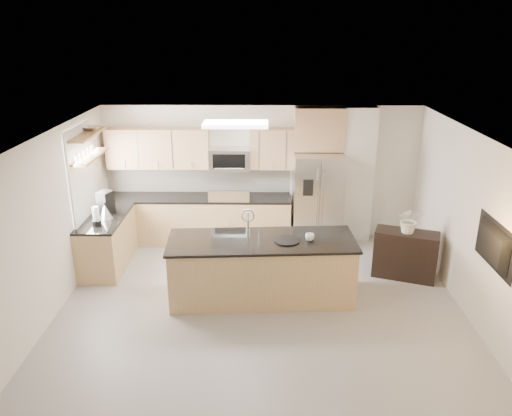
{
  "coord_description": "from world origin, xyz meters",
  "views": [
    {
      "loc": [
        0.01,
        -6.05,
        3.99
      ],
      "look_at": [
        -0.08,
        1.3,
        1.29
      ],
      "focal_mm": 35.0,
      "sensor_mm": 36.0,
      "label": 1
    }
  ],
  "objects_px": {
    "range": "(230,219)",
    "microwave": "(230,159)",
    "flower_vase": "(411,213)",
    "coffee_maker": "(106,203)",
    "cup": "(310,237)",
    "island": "(262,269)",
    "kettle": "(105,212)",
    "television": "(488,245)",
    "refrigerator": "(317,200)",
    "credenza": "(405,255)",
    "blender": "(96,218)",
    "platter": "(287,241)",
    "bowl": "(91,128)"
  },
  "relations": [
    {
      "from": "microwave",
      "to": "television",
      "type": "xyz_separation_m",
      "value": [
        3.51,
        -3.24,
        -0.28
      ]
    },
    {
      "from": "range",
      "to": "microwave",
      "type": "relative_size",
      "value": 1.5
    },
    {
      "from": "range",
      "to": "microwave",
      "type": "xyz_separation_m",
      "value": [
        0.0,
        0.12,
        1.16
      ]
    },
    {
      "from": "refrigerator",
      "to": "kettle",
      "type": "relative_size",
      "value": 6.24
    },
    {
      "from": "range",
      "to": "platter",
      "type": "bearing_deg",
      "value": -65.76
    },
    {
      "from": "platter",
      "to": "flower_vase",
      "type": "xyz_separation_m",
      "value": [
        2.03,
        0.74,
        0.17
      ]
    },
    {
      "from": "microwave",
      "to": "flower_vase",
      "type": "relative_size",
      "value": 1.12
    },
    {
      "from": "refrigerator",
      "to": "coffee_maker",
      "type": "height_order",
      "value": "refrigerator"
    },
    {
      "from": "range",
      "to": "television",
      "type": "distance_m",
      "value": 4.78
    },
    {
      "from": "platter",
      "to": "television",
      "type": "relative_size",
      "value": 0.35
    },
    {
      "from": "flower_vase",
      "to": "television",
      "type": "relative_size",
      "value": 0.63
    },
    {
      "from": "cup",
      "to": "coffee_maker",
      "type": "xyz_separation_m",
      "value": [
        -3.42,
        1.26,
        0.08
      ]
    },
    {
      "from": "microwave",
      "to": "television",
      "type": "bearing_deg",
      "value": -42.75
    },
    {
      "from": "microwave",
      "to": "coffee_maker",
      "type": "relative_size",
      "value": 1.95
    },
    {
      "from": "island",
      "to": "cup",
      "type": "distance_m",
      "value": 0.9
    },
    {
      "from": "island",
      "to": "coffee_maker",
      "type": "height_order",
      "value": "island"
    },
    {
      "from": "cup",
      "to": "kettle",
      "type": "relative_size",
      "value": 0.48
    },
    {
      "from": "platter",
      "to": "microwave",
      "type": "bearing_deg",
      "value": 113.08
    },
    {
      "from": "refrigerator",
      "to": "bowl",
      "type": "distance_m",
      "value": 4.24
    },
    {
      "from": "island",
      "to": "flower_vase",
      "type": "height_order",
      "value": "flower_vase"
    },
    {
      "from": "credenza",
      "to": "kettle",
      "type": "distance_m",
      "value": 5.07
    },
    {
      "from": "kettle",
      "to": "flower_vase",
      "type": "distance_m",
      "value": 5.04
    },
    {
      "from": "island",
      "to": "kettle",
      "type": "height_order",
      "value": "island"
    },
    {
      "from": "microwave",
      "to": "island",
      "type": "distance_m",
      "value": 2.59
    },
    {
      "from": "island",
      "to": "platter",
      "type": "xyz_separation_m",
      "value": [
        0.37,
        -0.05,
        0.49
      ]
    },
    {
      "from": "island",
      "to": "bowl",
      "type": "distance_m",
      "value": 3.7
    },
    {
      "from": "range",
      "to": "television",
      "type": "xyz_separation_m",
      "value": [
        3.51,
        -3.12,
        0.88
      ]
    },
    {
      "from": "bowl",
      "to": "television",
      "type": "height_order",
      "value": "bowl"
    },
    {
      "from": "platter",
      "to": "coffee_maker",
      "type": "height_order",
      "value": "coffee_maker"
    },
    {
      "from": "blender",
      "to": "bowl",
      "type": "height_order",
      "value": "bowl"
    },
    {
      "from": "television",
      "to": "island",
      "type": "bearing_deg",
      "value": 71.04
    },
    {
      "from": "island",
      "to": "microwave",
      "type": "bearing_deg",
      "value": 101.8
    },
    {
      "from": "cup",
      "to": "blender",
      "type": "distance_m",
      "value": 3.47
    },
    {
      "from": "platter",
      "to": "coffee_maker",
      "type": "relative_size",
      "value": 0.98
    },
    {
      "from": "island",
      "to": "television",
      "type": "bearing_deg",
      "value": -22.35
    },
    {
      "from": "range",
      "to": "cup",
      "type": "height_order",
      "value": "range"
    },
    {
      "from": "island",
      "to": "flower_vase",
      "type": "xyz_separation_m",
      "value": [
        2.4,
        0.68,
        0.66
      ]
    },
    {
      "from": "credenza",
      "to": "blender",
      "type": "bearing_deg",
      "value": -160.07
    },
    {
      "from": "platter",
      "to": "bowl",
      "type": "xyz_separation_m",
      "value": [
        -3.23,
        1.44,
        1.4
      ]
    },
    {
      "from": "range",
      "to": "coffee_maker",
      "type": "height_order",
      "value": "coffee_maker"
    },
    {
      "from": "blender",
      "to": "flower_vase",
      "type": "xyz_separation_m",
      "value": [
        5.08,
        0.03,
        0.09
      ]
    },
    {
      "from": "coffee_maker",
      "to": "microwave",
      "type": "bearing_deg",
      "value": 25.62
    },
    {
      "from": "platter",
      "to": "blender",
      "type": "relative_size",
      "value": 1.15
    },
    {
      "from": "cup",
      "to": "flower_vase",
      "type": "bearing_deg",
      "value": 22.61
    },
    {
      "from": "blender",
      "to": "coffee_maker",
      "type": "height_order",
      "value": "coffee_maker"
    },
    {
      "from": "kettle",
      "to": "television",
      "type": "xyz_separation_m",
      "value": [
        5.54,
        -1.97,
        0.3
      ]
    },
    {
      "from": "island",
      "to": "blender",
      "type": "xyz_separation_m",
      "value": [
        -2.69,
        0.65,
        0.57
      ]
    },
    {
      "from": "microwave",
      "to": "flower_vase",
      "type": "height_order",
      "value": "microwave"
    },
    {
      "from": "microwave",
      "to": "island",
      "type": "relative_size",
      "value": 0.26
    },
    {
      "from": "credenza",
      "to": "blender",
      "type": "distance_m",
      "value": 5.12
    }
  ]
}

